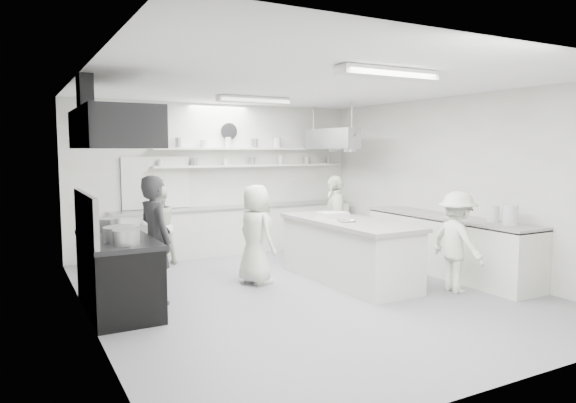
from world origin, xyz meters
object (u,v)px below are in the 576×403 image
back_counter (239,229)px  cook_back (159,226)px  cook_stove (156,240)px  stove (118,276)px  prep_island (348,252)px  right_counter (448,246)px

back_counter → cook_back: cook_back is taller
cook_stove → cook_back: bearing=-27.3°
cook_back → back_counter: bearing=179.5°
stove → cook_stove: cook_stove is taller
back_counter → prep_island: (0.59, -3.00, 0.00)m
stove → cook_stove: size_ratio=1.03×
cook_stove → prep_island: bearing=-107.3°
right_counter → cook_back: 5.07m
back_counter → cook_stove: bearing=-131.2°
right_counter → cook_stove: (-4.73, 0.68, 0.40)m
right_counter → prep_island: right_counter is taller
stove → right_counter: right_counter is taller
stove → back_counter: (2.90, 2.80, 0.01)m
stove → prep_island: bearing=-3.3°
right_counter → prep_island: 1.80m
back_counter → right_counter: bearing=-55.3°
stove → cook_stove: (0.52, 0.08, 0.42)m
stove → back_counter: 4.03m
back_counter → cook_stove: cook_stove is taller
stove → prep_island: prep_island is taller
back_counter → cook_back: size_ratio=3.52×
stove → back_counter: size_ratio=0.36×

